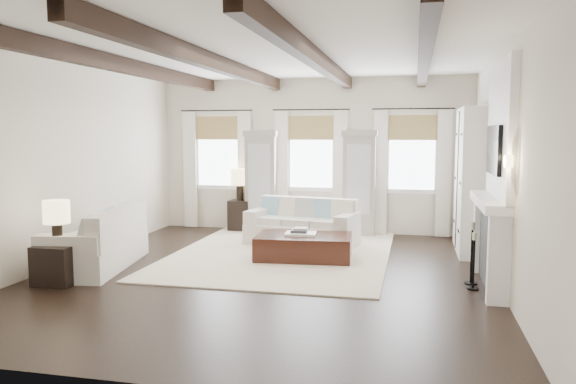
% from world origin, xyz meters
% --- Properties ---
extents(ground, '(7.50, 7.50, 0.00)m').
position_xyz_m(ground, '(0.00, 0.00, 0.00)').
color(ground, black).
rests_on(ground, ground).
extents(room_shell, '(6.54, 7.54, 3.22)m').
position_xyz_m(room_shell, '(0.75, 0.90, 1.89)').
color(room_shell, beige).
rests_on(room_shell, ground).
extents(area_rug, '(3.62, 4.82, 0.02)m').
position_xyz_m(area_rug, '(-0.09, 1.46, 0.01)').
color(area_rug, beige).
rests_on(area_rug, ground).
extents(sofa_back, '(2.13, 1.26, 0.86)m').
position_xyz_m(sofa_back, '(0.11, 2.29, 0.35)').
color(sofa_back, silver).
rests_on(sofa_back, ground).
extents(sofa_left, '(1.31, 2.28, 0.92)m').
position_xyz_m(sofa_left, '(-2.60, -0.14, 0.38)').
color(sofa_left, silver).
rests_on(sofa_left, ground).
extents(ottoman, '(1.61, 1.08, 0.40)m').
position_xyz_m(ottoman, '(0.36, 1.09, 0.20)').
color(ottoman, black).
rests_on(ottoman, ground).
extents(tray, '(0.53, 0.42, 0.04)m').
position_xyz_m(tray, '(0.31, 1.08, 0.42)').
color(tray, white).
rests_on(tray, ottoman).
extents(book_lower, '(0.28, 0.22, 0.04)m').
position_xyz_m(book_lower, '(0.28, 1.08, 0.46)').
color(book_lower, '#262628').
rests_on(book_lower, tray).
extents(book_upper, '(0.23, 0.19, 0.03)m').
position_xyz_m(book_upper, '(0.29, 1.14, 0.50)').
color(book_upper, beige).
rests_on(book_upper, book_lower).
extents(side_table_front, '(0.54, 0.54, 0.54)m').
position_xyz_m(side_table_front, '(-2.65, -1.13, 0.27)').
color(side_table_front, black).
rests_on(side_table_front, ground).
extents(lamp_front, '(0.36, 0.36, 0.61)m').
position_xyz_m(lamp_front, '(-2.65, -1.13, 0.96)').
color(lamp_front, black).
rests_on(lamp_front, side_table_front).
extents(side_table_back, '(0.43, 0.43, 0.65)m').
position_xyz_m(side_table_back, '(-1.50, 3.49, 0.32)').
color(side_table_back, black).
rests_on(side_table_back, ground).
extents(lamp_back, '(0.39, 0.39, 0.67)m').
position_xyz_m(lamp_back, '(-1.50, 3.49, 1.11)').
color(lamp_back, black).
rests_on(lamp_back, side_table_back).
extents(candlestick_near, '(0.15, 0.15, 0.76)m').
position_xyz_m(candlestick_near, '(2.90, -0.17, 0.32)').
color(candlestick_near, black).
rests_on(candlestick_near, ground).
extents(candlestick_far, '(0.18, 0.18, 0.87)m').
position_xyz_m(candlestick_far, '(2.90, 0.10, 0.36)').
color(candlestick_far, black).
rests_on(candlestick_far, ground).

